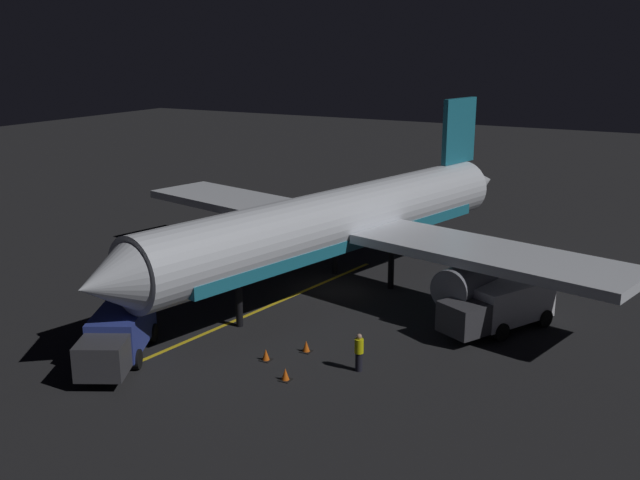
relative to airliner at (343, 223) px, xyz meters
The scene contains 10 objects.
ground_plane 4.09m from the airliner, 76.71° to the left, with size 180.00×180.00×0.20m, color black.
apron_guide_stripe 6.39m from the airliner, 65.20° to the left, with size 0.24×19.35×0.01m, color gold.
airliner is the anchor object (origin of this frame).
baggage_truck 14.87m from the airliner, 73.00° to the left, with size 4.66×6.38×2.24m.
catering_truck 10.46m from the airliner, 168.13° to the left, with size 4.73×6.62×2.38m.
ground_crew_worker 11.73m from the airliner, 120.46° to the left, with size 0.40×0.40×1.74m.
traffic_cone_near_left 11.52m from the airliner, 98.17° to the left, with size 0.50×0.50×0.55m.
traffic_cone_near_right 13.11m from the airliner, 105.61° to the left, with size 0.50×0.50×0.55m.
traffic_cone_under_wing 10.18m from the airliner, 106.49° to the left, with size 0.50×0.50×0.55m.
traffic_cone_far 8.59m from the airliner, 38.20° to the left, with size 0.50×0.50×0.55m.
Camera 1 is at (-18.55, 36.04, 14.01)m, focal length 41.10 mm.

